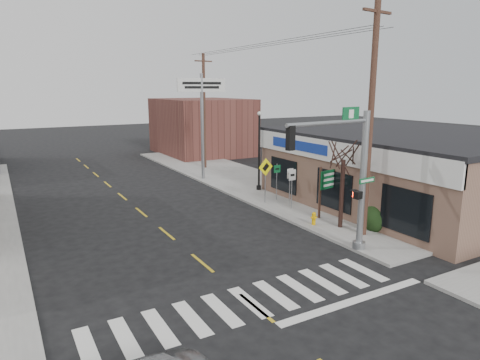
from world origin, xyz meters
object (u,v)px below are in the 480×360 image
dance_center_sign (202,101)px  utility_pole_far (204,110)px  lamp_post (260,145)px  bare_tree (344,147)px  traffic_signal_pole (351,168)px  guide_sign (330,184)px  utility_pole_near (371,118)px  fire_hydrant (314,218)px

dance_center_sign → utility_pole_far: utility_pole_far is taller
lamp_post → bare_tree: (-0.76, -8.50, 0.91)m
traffic_signal_pole → guide_sign: traffic_signal_pole is taller
guide_sign → dance_center_sign: 12.63m
traffic_signal_pole → utility_pole_far: bearing=75.7°
traffic_signal_pole → bare_tree: 3.20m
utility_pole_far → dance_center_sign: bearing=-124.9°
dance_center_sign → utility_pole_near: 14.88m
utility_pole_near → utility_pole_far: size_ratio=1.12×
bare_tree → utility_pole_near: size_ratio=0.48×
traffic_signal_pole → dance_center_sign: bearing=80.8°
utility_pole_near → traffic_signal_pole: bearing=-157.9°
guide_sign → lamp_post: 6.98m
guide_sign → bare_tree: (-0.70, -1.63, 2.14)m
lamp_post → utility_pole_far: utility_pole_far is taller
dance_center_sign → bare_tree: 13.68m
fire_hydrant → utility_pole_far: (1.94, 16.64, 4.41)m
traffic_signal_pole → lamp_post: size_ratio=1.15×
guide_sign → traffic_signal_pole: bearing=-133.5°
guide_sign → utility_pole_far: (0.35, 15.92, 3.02)m
guide_sign → fire_hydrant: bearing=-166.2°
guide_sign → lamp_post: lamp_post is taller
traffic_signal_pole → guide_sign: (2.66, 4.13, -1.77)m
traffic_signal_pole → utility_pole_near: 3.06m
lamp_post → bare_tree: size_ratio=1.04×
lamp_post → utility_pole_far: 9.23m
dance_center_sign → utility_pole_near: size_ratio=0.73×
fire_hydrant → utility_pole_near: utility_pole_near is taller
fire_hydrant → dance_center_sign: size_ratio=0.08×
utility_pole_near → utility_pole_far: 18.88m
traffic_signal_pole → fire_hydrant: bearing=66.8°
fire_hydrant → lamp_post: lamp_post is taller
lamp_post → bare_tree: bearing=-116.0°
bare_tree → utility_pole_far: size_ratio=0.53×
bare_tree → utility_pole_near: bearing=-80.8°
fire_hydrant → bare_tree: bearing=-45.7°
guide_sign → fire_hydrant: guide_sign is taller
fire_hydrant → dance_center_sign: 13.68m
lamp_post → utility_pole_far: size_ratio=0.55×
lamp_post → guide_sign: bearing=-111.4°
utility_pole_far → bare_tree: bearing=-101.4°
lamp_post → dance_center_sign: 5.95m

